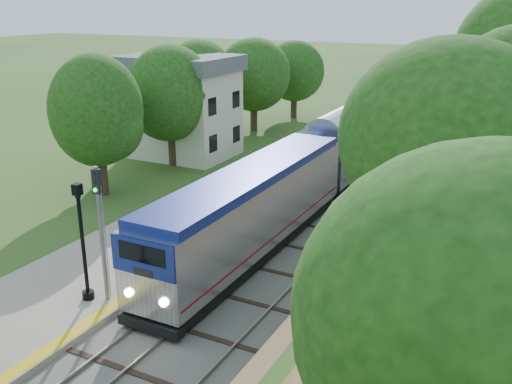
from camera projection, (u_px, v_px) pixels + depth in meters
The scene contains 10 objects.
trackbed at pixel (448, 111), 65.13m from camera, with size 9.50×170.00×0.28m.
platform at pixel (173, 229), 31.17m from camera, with size 6.40×68.00×0.38m, color gray.
yellow_stripe at pixel (217, 235), 29.87m from camera, with size 0.55×68.00×0.01m, color gold.
station_building at pixel (181, 105), 45.53m from camera, with size 8.60×6.60×8.00m.
signal_gantry at pixel (449, 74), 59.19m from camera, with size 8.40×0.38×6.20m.
trees_behind_platform at pixel (135, 125), 36.30m from camera, with size 7.82×53.32×7.21m.
train at pixel (419, 100), 59.59m from camera, with size 2.83×94.19×4.15m.
lamppost_far at pixel (83, 249), 22.84m from camera, with size 0.49×0.49×4.98m.
signal_platform at pixel (100, 220), 22.39m from camera, with size 0.33×0.26×5.69m.
signal_farside at pixel (410, 167), 29.54m from camera, with size 0.33×0.27×6.10m.
Camera 1 is at (12.11, -7.57, 12.09)m, focal length 40.00 mm.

